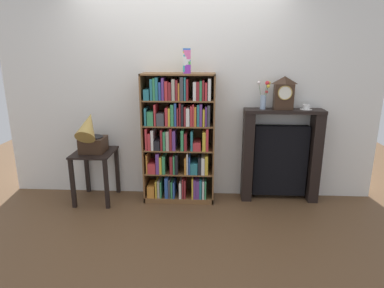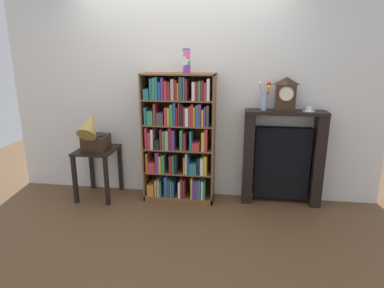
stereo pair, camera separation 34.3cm
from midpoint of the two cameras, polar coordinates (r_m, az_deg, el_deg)
ground_plane at (r=4.15m, az=-0.02°, el=-10.06°), size 7.60×6.40×0.02m
wall_back at (r=4.08m, az=2.17°, el=8.77°), size 4.60×0.08×2.60m
bookshelf at (r=3.98m, az=0.19°, el=0.69°), size 0.85×0.35×1.55m
cup_stack at (r=3.80m, az=1.70°, el=14.11°), size 0.09×0.09×0.27m
side_table_left at (r=4.25m, az=-13.76°, el=-2.90°), size 0.47×0.53×0.63m
gramophone at (r=4.09m, az=-14.45°, el=1.97°), size 0.28×0.47×0.55m
fireplace_mantel at (r=4.14m, az=17.62°, el=-2.41°), size 0.93×0.25×1.14m
mantel_clock at (r=3.95m, az=18.29°, el=8.17°), size 0.22×0.13×0.38m
flower_vase at (r=3.94m, az=15.01°, el=7.81°), size 0.16×0.13×0.33m
teacup_with_saucer at (r=4.03m, az=21.86°, el=5.57°), size 0.14×0.14×0.06m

